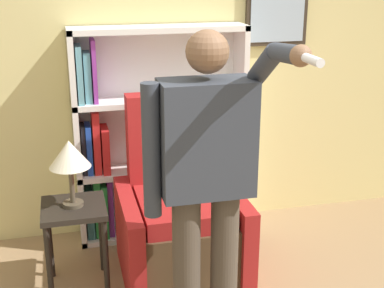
# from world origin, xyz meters

# --- Properties ---
(wall_back) EXTENTS (8.00, 0.11, 2.80)m
(wall_back) POSITION_xyz_m (0.01, 2.03, 1.40)
(wall_back) COLOR #DBCC84
(wall_back) RESTS_ON ground_plane
(bookcase) EXTENTS (1.28, 0.28, 1.62)m
(bookcase) POSITION_xyz_m (-0.33, 1.87, 0.78)
(bookcase) COLOR white
(bookcase) RESTS_ON ground_plane
(armchair) EXTENTS (0.80, 0.82, 1.20)m
(armchair) POSITION_xyz_m (-0.20, 1.27, 0.38)
(armchair) COLOR #4C3823
(armchair) RESTS_ON ground_plane
(person_standing) EXTENTS (0.62, 0.78, 1.75)m
(person_standing) POSITION_xyz_m (-0.22, 0.48, 1.01)
(person_standing) COLOR #473D33
(person_standing) RESTS_ON ground_plane
(side_table) EXTENTS (0.40, 0.40, 0.59)m
(side_table) POSITION_xyz_m (-0.89, 1.22, 0.47)
(side_table) COLOR black
(side_table) RESTS_ON ground_plane
(table_lamp) EXTENTS (0.26, 0.26, 0.43)m
(table_lamp) POSITION_xyz_m (-0.89, 1.22, 0.92)
(table_lamp) COLOR #4C4233
(table_lamp) RESTS_ON side_table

